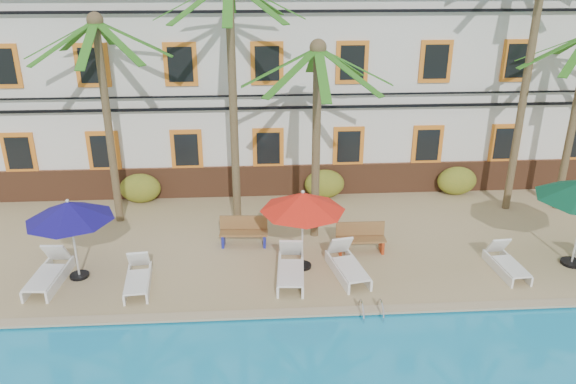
{
  "coord_description": "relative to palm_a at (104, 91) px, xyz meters",
  "views": [
    {
      "loc": [
        -2.03,
        -12.87,
        8.59
      ],
      "look_at": [
        -1.02,
        3.0,
        2.0
      ],
      "focal_mm": 35.0,
      "sensor_mm": 36.0,
      "label": 1
    }
  ],
  "objects": [
    {
      "name": "ground",
      "position": [
        6.72,
        -5.04,
        -4.77
      ],
      "size": [
        100.0,
        100.0,
        0.0
      ],
      "primitive_type": "plane",
      "color": "#384C23",
      "rests_on": "ground"
    },
    {
      "name": "pool_deck",
      "position": [
        6.72,
        -0.04,
        -4.65
      ],
      "size": [
        30.0,
        12.0,
        0.25
      ],
      "primitive_type": "cube",
      "color": "tan",
      "rests_on": "ground"
    },
    {
      "name": "pool_coping",
      "position": [
        6.72,
        -5.94,
        -4.49
      ],
      "size": [
        30.0,
        0.35,
        0.06
      ],
      "primitive_type": "cube",
      "color": "tan",
      "rests_on": "pool_deck"
    },
    {
      "name": "hotel_building",
      "position": [
        6.72,
        4.94,
        0.6
      ],
      "size": [
        25.4,
        6.44,
        10.22
      ],
      "color": "silver",
      "rests_on": "pool_deck"
    },
    {
      "name": "palm_a",
      "position": [
        0.0,
        0.0,
        0.0
      ],
      "size": [
        4.49,
        4.49,
        6.91
      ],
      "color": "brown",
      "rests_on": "pool_deck"
    },
    {
      "name": "palm_b",
      "position": [
        4.07,
        -0.55,
        0.67
      ],
      "size": [
        4.49,
        4.49,
        8.07
      ],
      "color": "brown",
      "rests_on": "pool_deck"
    },
    {
      "name": "palm_c",
      "position": [
        6.6,
        -1.54,
        -0.38
      ],
      "size": [
        4.49,
        4.49,
        6.27
      ],
      "color": "brown",
      "rests_on": "pool_deck"
    },
    {
      "name": "palm_d",
      "position": [
        13.78,
        0.16,
        1.4
      ],
      "size": [
        4.49,
        4.49,
        9.37
      ],
      "color": "brown",
      "rests_on": "pool_deck"
    },
    {
      "name": "shrub_left",
      "position": [
        0.46,
        1.56,
        -3.97
      ],
      "size": [
        1.5,
        0.9,
        1.1
      ],
      "primitive_type": "ellipsoid",
      "color": "#2A5C1A",
      "rests_on": "pool_deck"
    },
    {
      "name": "shrub_mid",
      "position": [
        7.31,
        1.56,
        -3.97
      ],
      "size": [
        1.5,
        0.9,
        1.1
      ],
      "primitive_type": "ellipsoid",
      "color": "#2A5C1A",
      "rests_on": "pool_deck"
    },
    {
      "name": "shrub_right",
      "position": [
        12.39,
        1.56,
        -3.97
      ],
      "size": [
        1.5,
        0.9,
        1.1
      ],
      "primitive_type": "ellipsoid",
      "color": "#2A5C1A",
      "rests_on": "pool_deck"
    },
    {
      "name": "umbrella_blue",
      "position": [
        -0.36,
        -3.74,
        -2.47
      ],
      "size": [
        2.4,
        2.4,
        2.4
      ],
      "color": "black",
      "rests_on": "pool_deck"
    },
    {
      "name": "umbrella_red",
      "position": [
        6.02,
        -3.59,
        -2.44
      ],
      "size": [
        2.43,
        2.43,
        2.44
      ],
      "color": "black",
      "rests_on": "pool_deck"
    },
    {
      "name": "lounger_a",
      "position": [
        -1.08,
        -4.01,
        -4.21
      ],
      "size": [
        0.85,
        2.05,
        0.95
      ],
      "color": "white",
      "rests_on": "pool_deck"
    },
    {
      "name": "lounger_b",
      "position": [
        1.42,
        -4.36,
        -4.24
      ],
      "size": [
        0.81,
        1.85,
        0.85
      ],
      "color": "white",
      "rests_on": "pool_deck"
    },
    {
      "name": "lounger_c",
      "position": [
        5.64,
        -4.19,
        -4.21
      ],
      "size": [
        0.89,
        2.09,
        0.97
      ],
      "color": "white",
      "rests_on": "pool_deck"
    },
    {
      "name": "lounger_d",
      "position": [
        7.26,
        -4.08,
        -4.21
      ],
      "size": [
        1.08,
        2.09,
        0.94
      ],
      "color": "white",
      "rests_on": "pool_deck"
    },
    {
      "name": "lounger_e",
      "position": [
        11.88,
        -4.2,
        -4.25
      ],
      "size": [
        0.77,
        1.81,
        0.83
      ],
      "color": "white",
      "rests_on": "pool_deck"
    },
    {
      "name": "bench_left",
      "position": [
        4.31,
        -2.05,
        -4.05
      ],
      "size": [
        1.52,
        0.56,
        0.93
      ],
      "color": "olive",
      "rests_on": "pool_deck"
    },
    {
      "name": "bench_right",
      "position": [
        7.9,
        -2.72,
        -4.05
      ],
      "size": [
        1.5,
        0.49,
        0.93
      ],
      "color": "olive",
      "rests_on": "pool_deck"
    },
    {
      "name": "pool_ladder",
      "position": [
        7.57,
        -6.04,
        -4.52
      ],
      "size": [
        0.54,
        0.74,
        0.74
      ],
      "color": "silver",
      "rests_on": "ground"
    }
  ]
}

